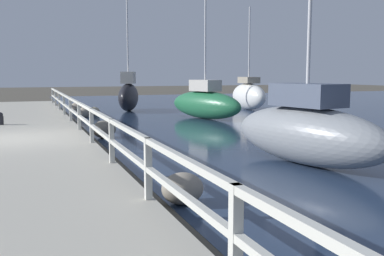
# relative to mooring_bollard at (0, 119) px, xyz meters

# --- Properties ---
(ground_plane) EXTENTS (120.00, 120.00, 0.00)m
(ground_plane) POSITION_rel_mooring_bollard_xyz_m (0.44, -3.94, -0.54)
(ground_plane) COLOR #4C473D
(dock_walkway) EXTENTS (4.38, 36.00, 0.31)m
(dock_walkway) POSITION_rel_mooring_bollard_xyz_m (0.44, -3.94, -0.39)
(dock_walkway) COLOR #B2AD9E
(dock_walkway) RESTS_ON ground
(railing) EXTENTS (0.10, 32.50, 0.93)m
(railing) POSITION_rel_mooring_bollard_xyz_m (2.53, -3.94, 0.41)
(railing) COLOR beige
(railing) RESTS_ON dock_walkway
(boulder_far_strip) EXTENTS (0.59, 0.54, 0.45)m
(boulder_far_strip) POSITION_rel_mooring_bollard_xyz_m (4.21, 5.91, -0.32)
(boulder_far_strip) COLOR gray
(boulder_far_strip) RESTS_ON ground
(boulder_upstream) EXTENTS (0.68, 0.61, 0.51)m
(boulder_upstream) POSITION_rel_mooring_bollard_xyz_m (3.75, 8.33, -0.29)
(boulder_upstream) COLOR #666056
(boulder_upstream) RESTS_ON ground
(boulder_water_edge) EXTENTS (0.80, 0.72, 0.60)m
(boulder_water_edge) POSITION_rel_mooring_bollard_xyz_m (3.33, -2.50, -0.24)
(boulder_water_edge) COLOR #666056
(boulder_water_edge) RESTS_ON ground
(boulder_downstream) EXTENTS (0.71, 0.64, 0.53)m
(boulder_downstream) POSITION_rel_mooring_bollard_xyz_m (3.27, -10.72, -0.27)
(boulder_downstream) COLOR gray
(boulder_downstream) RESTS_ON ground
(boulder_near_dock) EXTENTS (0.79, 0.72, 0.60)m
(boulder_near_dock) POSITION_rel_mooring_bollard_xyz_m (3.59, 7.73, -0.24)
(boulder_near_dock) COLOR gray
(boulder_near_dock) RESTS_ON ground
(boulder_mid_strip) EXTENTS (0.71, 0.64, 0.53)m
(boulder_mid_strip) POSITION_rel_mooring_bollard_xyz_m (3.68, 5.09, -0.28)
(boulder_mid_strip) COLOR gray
(boulder_mid_strip) RESTS_ON ground
(mooring_bollard) EXTENTS (0.22, 0.22, 0.46)m
(mooring_bollard) POSITION_rel_mooring_bollard_xyz_m (0.00, 0.00, 0.00)
(mooring_bollard) COLOR black
(mooring_bollard) RESTS_ON dock_walkway
(sailboat_white) EXTENTS (1.28, 3.80, 6.06)m
(sailboat_white) POSITION_rel_mooring_bollard_xyz_m (13.51, 6.49, 0.32)
(sailboat_white) COLOR white
(sailboat_white) RESTS_ON water_surface
(sailboat_green) EXTENTS (2.58, 5.05, 8.09)m
(sailboat_green) POSITION_rel_mooring_bollard_xyz_m (8.97, 2.29, 0.22)
(sailboat_green) COLOR #236B42
(sailboat_green) RESTS_ON water_surface
(sailboat_gray) EXTENTS (2.25, 4.89, 8.06)m
(sailboat_gray) POSITION_rel_mooring_bollard_xyz_m (7.14, -8.64, 0.27)
(sailboat_gray) COLOR gray
(sailboat_gray) RESTS_ON water_surface
(sailboat_black) EXTENTS (2.27, 3.81, 7.70)m
(sailboat_black) POSITION_rel_mooring_bollard_xyz_m (6.47, 7.82, 0.38)
(sailboat_black) COLOR black
(sailboat_black) RESTS_ON water_surface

